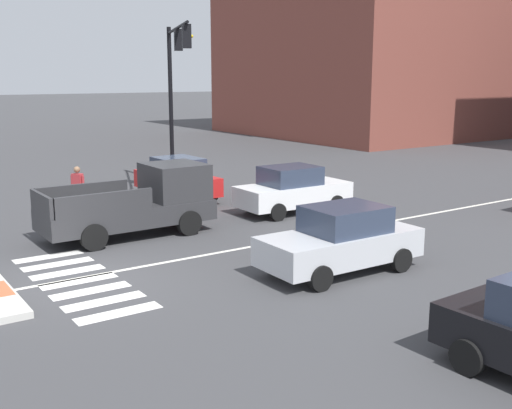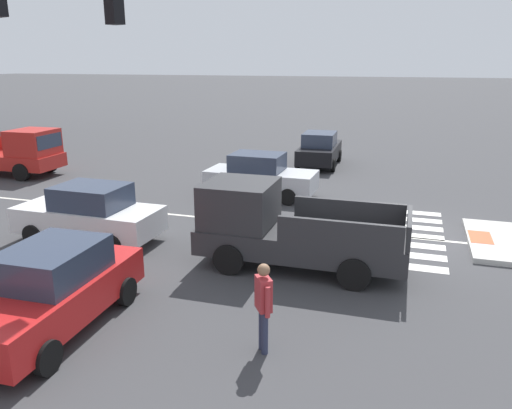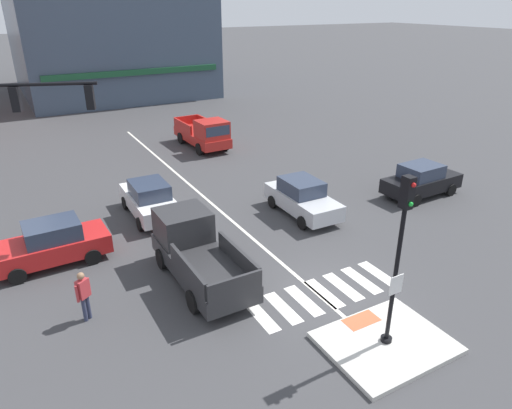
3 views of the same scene
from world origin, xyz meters
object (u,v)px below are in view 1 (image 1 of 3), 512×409
object	(u,v)px
traffic_light_mast	(175,76)
car_white_westbound_far	(293,190)
pedestrian_at_curb_left	(78,186)
car_red_cross_left	(177,179)
car_silver_eastbound_mid	(341,240)
pickup_truck_charcoal_westbound_near	(142,203)

from	to	relation	value
traffic_light_mast	car_white_westbound_far	bearing A→B (deg)	14.44
pedestrian_at_curb_left	car_red_cross_left	bearing A→B (deg)	95.98
traffic_light_mast	car_silver_eastbound_mid	size ratio (longest dim) A/B	1.64
traffic_light_mast	car_red_cross_left	size ratio (longest dim) A/B	1.63
car_silver_eastbound_mid	pickup_truck_charcoal_westbound_near	bearing A→B (deg)	-158.20
car_white_westbound_far	pickup_truck_charcoal_westbound_near	bearing A→B (deg)	-90.92
car_white_westbound_far	car_silver_eastbound_mid	distance (m)	6.88
traffic_light_mast	pedestrian_at_curb_left	bearing A→B (deg)	-68.88
car_silver_eastbound_mid	pickup_truck_charcoal_westbound_near	size ratio (longest dim) A/B	0.81
traffic_light_mast	car_silver_eastbound_mid	xyz separation A→B (m)	(11.95, -1.69, -3.92)
car_white_westbound_far	pedestrian_at_curb_left	distance (m)	7.48
traffic_light_mast	pedestrian_at_curb_left	distance (m)	6.38
car_silver_eastbound_mid	pedestrian_at_curb_left	world-z (taller)	pedestrian_at_curb_left
traffic_light_mast	car_red_cross_left	distance (m)	4.24
pickup_truck_charcoal_westbound_near	car_red_cross_left	bearing A→B (deg)	141.83
traffic_light_mast	car_white_westbound_far	distance (m)	7.20
car_red_cross_left	pickup_truck_charcoal_westbound_near	size ratio (longest dim) A/B	0.81
car_white_westbound_far	car_silver_eastbound_mid	size ratio (longest dim) A/B	1.00
car_red_cross_left	pickup_truck_charcoal_westbound_near	world-z (taller)	pickup_truck_charcoal_westbound_near
traffic_light_mast	car_white_westbound_far	xyz separation A→B (m)	(5.85, 1.51, -3.92)
car_white_westbound_far	pickup_truck_charcoal_westbound_near	world-z (taller)	pickup_truck_charcoal_westbound_near
car_silver_eastbound_mid	pickup_truck_charcoal_westbound_near	world-z (taller)	pickup_truck_charcoal_westbound_near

